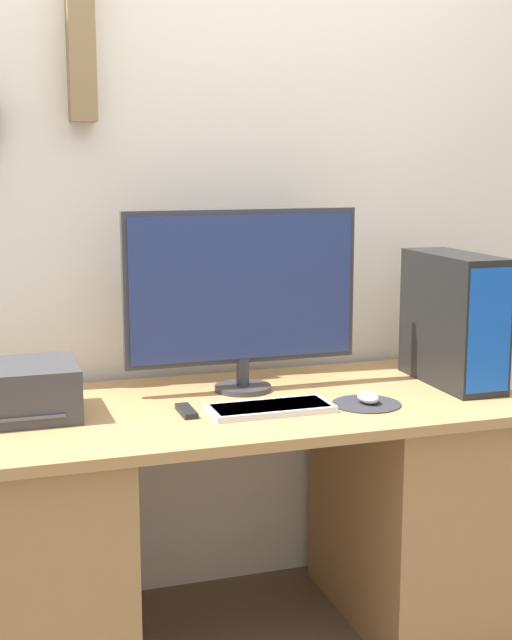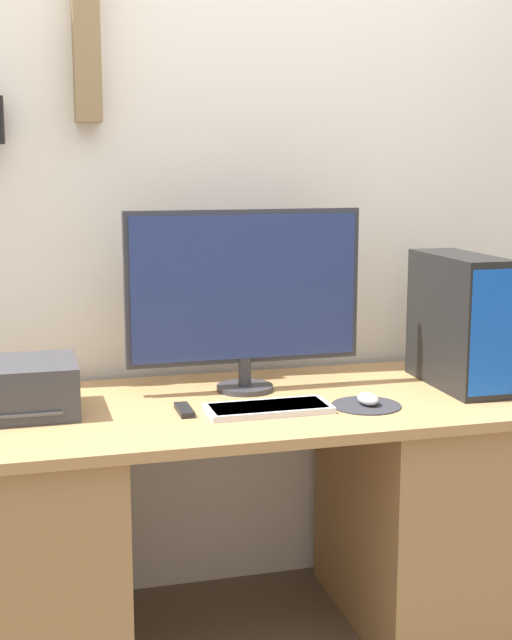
{
  "view_description": "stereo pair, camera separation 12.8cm",
  "coord_description": "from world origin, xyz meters",
  "views": [
    {
      "loc": [
        -0.74,
        -2.04,
        1.46
      ],
      "look_at": [
        0.05,
        0.38,
        1.0
      ],
      "focal_mm": 50.0,
      "sensor_mm": 36.0,
      "label": 1
    },
    {
      "loc": [
        -0.61,
        -2.08,
        1.46
      ],
      "look_at": [
        0.05,
        0.38,
        1.0
      ],
      "focal_mm": 50.0,
      "sensor_mm": 36.0,
      "label": 2
    }
  ],
  "objects": [
    {
      "name": "keyboard",
      "position": [
        0.06,
        0.26,
        0.77
      ],
      "size": [
        0.35,
        0.15,
        0.02
      ],
      "color": "silver",
      "rests_on": "desk"
    },
    {
      "name": "computer_tower",
      "position": [
        0.71,
        0.39,
        0.97
      ],
      "size": [
        0.16,
        0.42,
        0.41
      ],
      "color": "black",
      "rests_on": "desk"
    },
    {
      "name": "monitor",
      "position": [
        0.05,
        0.52,
        1.07
      ],
      "size": [
        0.73,
        0.18,
        0.56
      ],
      "color": "#333338",
      "rests_on": "desk"
    },
    {
      "name": "desk",
      "position": [
        0.0,
        0.38,
        0.39
      ],
      "size": [
        1.7,
        0.76,
        0.76
      ],
      "color": "tan",
      "rests_on": "ground_plane"
    },
    {
      "name": "remote_control",
      "position": [
        -0.17,
        0.31,
        0.77
      ],
      "size": [
        0.04,
        0.13,
        0.02
      ],
      "color": "black",
      "rests_on": "desk"
    },
    {
      "name": "mousepad",
      "position": [
        0.35,
        0.24,
        0.76
      ],
      "size": [
        0.2,
        0.2,
        0.0
      ],
      "color": "#2D2D33",
      "rests_on": "desk"
    },
    {
      "name": "mouse",
      "position": [
        0.35,
        0.25,
        0.78
      ],
      "size": [
        0.06,
        0.09,
        0.03
      ],
      "color": "silver",
      "rests_on": "mousepad"
    },
    {
      "name": "wall_back",
      "position": [
        -0.01,
        0.81,
        1.36
      ],
      "size": [
        6.4,
        0.16,
        2.89
      ],
      "color": "white",
      "rests_on": "ground_plane"
    },
    {
      "name": "printer",
      "position": [
        -0.62,
        0.43,
        0.83
      ],
      "size": [
        0.32,
        0.29,
        0.15
      ],
      "color": "#38383D",
      "rests_on": "desk"
    }
  ]
}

